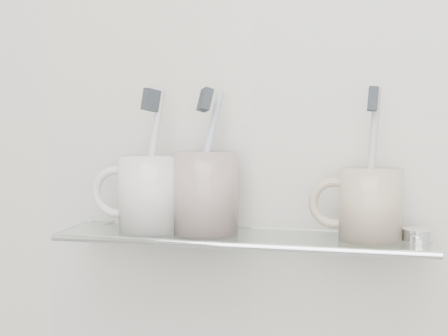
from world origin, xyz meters
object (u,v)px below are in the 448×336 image
(shelf_glass, at_px, (243,237))
(mug_right, at_px, (371,204))
(mug_left, at_px, (152,193))
(mug_center, at_px, (205,192))

(shelf_glass, height_order, mug_right, mug_right)
(mug_left, relative_size, mug_right, 1.13)
(shelf_glass, bearing_deg, mug_right, 1.71)
(shelf_glass, relative_size, mug_center, 4.54)
(mug_center, bearing_deg, mug_right, 8.74)
(mug_left, bearing_deg, mug_right, 3.47)
(mug_center, height_order, mug_right, mug_center)
(mug_right, bearing_deg, mug_left, 168.38)
(shelf_glass, relative_size, mug_left, 4.83)
(mug_left, distance_m, mug_center, 0.08)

